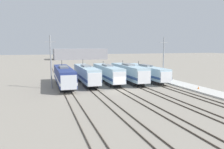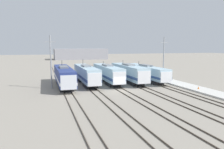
{
  "view_description": "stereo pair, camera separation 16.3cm",
  "coord_description": "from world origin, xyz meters",
  "px_view_note": "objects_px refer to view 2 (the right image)",
  "views": [
    {
      "loc": [
        -14.44,
        -38.83,
        8.47
      ],
      "look_at": [
        -0.55,
        4.41,
        2.62
      ],
      "focal_mm": 35.0,
      "sensor_mm": 36.0,
      "label": 1
    },
    {
      "loc": [
        -14.28,
        -38.88,
        8.47
      ],
      "look_at": [
        -0.55,
        4.41,
        2.62
      ],
      "focal_mm": 35.0,
      "sensor_mm": 36.0,
      "label": 2
    }
  ],
  "objects_px": {
    "catenary_tower_left": "(51,61)",
    "catenary_tower_right": "(164,59)",
    "locomotive_center_left": "(87,74)",
    "traffic_cone": "(199,88)",
    "locomotive_far_right": "(147,72)",
    "locomotive_far_left": "(64,76)",
    "locomotive_center_right": "(129,73)",
    "locomotive_center": "(108,74)"
  },
  "relations": [
    {
      "from": "catenary_tower_left",
      "to": "traffic_cone",
      "type": "xyz_separation_m",
      "value": [
        27.04,
        -10.45,
        -5.07
      ]
    },
    {
      "from": "locomotive_center_left",
      "to": "catenary_tower_right",
      "type": "relative_size",
      "value": 1.62
    },
    {
      "from": "locomotive_center_left",
      "to": "locomotive_center_right",
      "type": "relative_size",
      "value": 1.0
    },
    {
      "from": "catenary_tower_right",
      "to": "traffic_cone",
      "type": "xyz_separation_m",
      "value": [
        1.61,
        -10.45,
        -5.07
      ]
    },
    {
      "from": "locomotive_center_right",
      "to": "catenary_tower_left",
      "type": "distance_m",
      "value": 18.37
    },
    {
      "from": "locomotive_far_left",
      "to": "catenary_tower_left",
      "type": "bearing_deg",
      "value": -148.17
    },
    {
      "from": "catenary_tower_left",
      "to": "catenary_tower_right",
      "type": "height_order",
      "value": "same"
    },
    {
      "from": "locomotive_center",
      "to": "locomotive_far_right",
      "type": "xyz_separation_m",
      "value": [
        10.15,
        0.49,
        -0.16
      ]
    },
    {
      "from": "catenary_tower_right",
      "to": "locomotive_center_right",
      "type": "bearing_deg",
      "value": 160.31
    },
    {
      "from": "locomotive_far_left",
      "to": "locomotive_center",
      "type": "height_order",
      "value": "locomotive_far_left"
    },
    {
      "from": "locomotive_far_left",
      "to": "locomotive_center_left",
      "type": "relative_size",
      "value": 1.06
    },
    {
      "from": "locomotive_far_right",
      "to": "locomotive_far_left",
      "type": "bearing_deg",
      "value": -174.44
    },
    {
      "from": "locomotive_far_left",
      "to": "locomotive_center",
      "type": "xyz_separation_m",
      "value": [
        10.15,
        1.49,
        -0.0
      ]
    },
    {
      "from": "locomotive_center_left",
      "to": "locomotive_far_right",
      "type": "height_order",
      "value": "locomotive_center_left"
    },
    {
      "from": "locomotive_far_left",
      "to": "locomotive_center",
      "type": "distance_m",
      "value": 10.26
    },
    {
      "from": "locomotive_center_left",
      "to": "locomotive_center",
      "type": "height_order",
      "value": "locomotive_center_left"
    },
    {
      "from": "locomotive_far_right",
      "to": "traffic_cone",
      "type": "bearing_deg",
      "value": -73.72
    },
    {
      "from": "locomotive_far_right",
      "to": "traffic_cone",
      "type": "distance_m",
      "value": 14.72
    },
    {
      "from": "catenary_tower_left",
      "to": "catenary_tower_right",
      "type": "bearing_deg",
      "value": 0.0
    },
    {
      "from": "locomotive_far_right",
      "to": "locomotive_center_left",
      "type": "bearing_deg",
      "value": -177.49
    },
    {
      "from": "locomotive_center",
      "to": "traffic_cone",
      "type": "height_order",
      "value": "locomotive_center"
    },
    {
      "from": "traffic_cone",
      "to": "locomotive_center",
      "type": "bearing_deg",
      "value": 136.43
    },
    {
      "from": "locomotive_center",
      "to": "traffic_cone",
      "type": "relative_size",
      "value": 33.73
    },
    {
      "from": "locomotive_far_right",
      "to": "traffic_cone",
      "type": "height_order",
      "value": "locomotive_far_right"
    },
    {
      "from": "locomotive_center_left",
      "to": "locomotive_center",
      "type": "relative_size",
      "value": 1.03
    },
    {
      "from": "locomotive_center_left",
      "to": "catenary_tower_right",
      "type": "distance_m",
      "value": 18.28
    },
    {
      "from": "locomotive_center_left",
      "to": "locomotive_center",
      "type": "distance_m",
      "value": 5.08
    },
    {
      "from": "locomotive_far_right",
      "to": "catenary_tower_left",
      "type": "xyz_separation_m",
      "value": [
        -22.93,
        -3.6,
        3.54
      ]
    },
    {
      "from": "locomotive_center",
      "to": "locomotive_far_right",
      "type": "distance_m",
      "value": 10.17
    },
    {
      "from": "catenary_tower_left",
      "to": "locomotive_center_left",
      "type": "bearing_deg",
      "value": 20.88
    },
    {
      "from": "locomotive_center_right",
      "to": "locomotive_center",
      "type": "bearing_deg",
      "value": 175.39
    },
    {
      "from": "locomotive_center",
      "to": "catenary_tower_left",
      "type": "relative_size",
      "value": 1.58
    },
    {
      "from": "locomotive_center",
      "to": "traffic_cone",
      "type": "bearing_deg",
      "value": -43.57
    },
    {
      "from": "locomotive_far_left",
      "to": "locomotive_center_left",
      "type": "distance_m",
      "value": 5.24
    },
    {
      "from": "traffic_cone",
      "to": "locomotive_far_right",
      "type": "bearing_deg",
      "value": 106.28
    },
    {
      "from": "locomotive_center_left",
      "to": "traffic_cone",
      "type": "xyz_separation_m",
      "value": [
        19.34,
        -13.39,
        -1.69
      ]
    },
    {
      "from": "catenary_tower_left",
      "to": "locomotive_far_right",
      "type": "bearing_deg",
      "value": 8.93
    },
    {
      "from": "locomotive_far_left",
      "to": "locomotive_center_left",
      "type": "xyz_separation_m",
      "value": [
        5.08,
        1.31,
        0.0
      ]
    },
    {
      "from": "locomotive_far_left",
      "to": "traffic_cone",
      "type": "xyz_separation_m",
      "value": [
        24.41,
        -12.08,
        -1.68
      ]
    },
    {
      "from": "locomotive_center",
      "to": "catenary_tower_right",
      "type": "bearing_deg",
      "value": -13.85
    },
    {
      "from": "locomotive_center_right",
      "to": "locomotive_far_right",
      "type": "bearing_deg",
      "value": 10.01
    },
    {
      "from": "catenary_tower_left",
      "to": "traffic_cone",
      "type": "bearing_deg",
      "value": -21.13
    }
  ]
}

